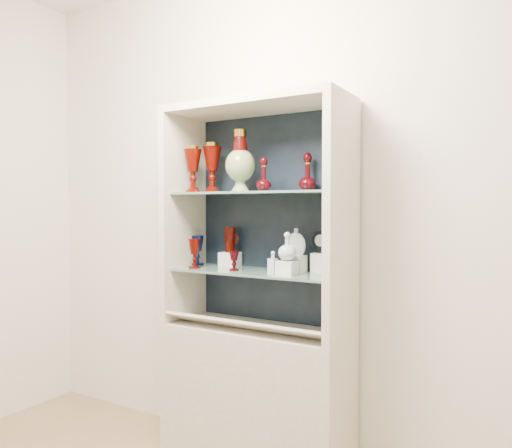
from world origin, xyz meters
The scene contains 29 objects.
wall_back centered at (0.00, 1.75, 1.40)m, with size 3.50×0.02×2.80m, color white.
cabinet_base centered at (0.00, 1.53, 0.38)m, with size 1.00×0.40×0.75m, color #BBB29F.
cabinet_back_panel centered at (0.00, 1.72, 1.32)m, with size 0.98×0.02×1.15m, color black.
cabinet_side_left centered at (-0.48, 1.53, 1.32)m, with size 0.04×0.40×1.15m, color #BBB29F.
cabinet_side_right centered at (0.48, 1.53, 1.32)m, with size 0.04×0.40×1.15m, color #BBB29F.
cabinet_top_cap centered at (0.00, 1.53, 1.92)m, with size 1.00×0.40×0.04m, color #BBB29F.
shelf_lower centered at (0.00, 1.55, 1.04)m, with size 0.92×0.34×0.01m, color slate.
shelf_upper centered at (0.00, 1.55, 1.46)m, with size 0.92×0.34×0.01m, color slate.
label_ledge centered at (0.00, 1.42, 0.78)m, with size 0.92×0.18×0.01m, color #BBB29F.
label_card_0 centered at (-0.25, 1.42, 0.80)m, with size 0.10×0.07×0.00m, color white.
label_card_1 centered at (0.32, 1.42, 0.80)m, with size 0.10×0.07×0.00m, color white.
pedestal_lamp_left centered at (-0.39, 1.49, 1.60)m, with size 0.10×0.10×0.26m, color #4E0802, non-canonical shape.
pedestal_lamp_right centered at (-0.31, 1.57, 1.61)m, with size 0.11×0.11×0.28m, color #4E0802, non-canonical shape.
enamel_urn centered at (-0.10, 1.53, 1.64)m, with size 0.16×0.16×0.33m, color #08430D, non-canonical shape.
ruby_decanter_a centered at (0.04, 1.54, 1.57)m, with size 0.08×0.08×0.20m, color #380409, non-canonical shape.
ruby_decanter_b centered at (0.24, 1.65, 1.58)m, with size 0.09×0.09×0.22m, color #380409, non-canonical shape.
lidded_bowl centered at (0.44, 1.59, 1.51)m, with size 0.08×0.08×0.09m, color #380409, non-canonical shape.
cobalt_goblet centered at (-0.44, 1.60, 1.14)m, with size 0.07×0.07×0.17m, color #050D3A, non-canonical shape.
ruby_goblet_tall centered at (-0.36, 1.47, 1.13)m, with size 0.07×0.07×0.16m, color #4E0802, non-canonical shape.
ruby_goblet_small centered at (-0.11, 1.49, 1.10)m, with size 0.05×0.05×0.10m, color #380409, non-canonical shape.
riser_ruby_pitcher centered at (-0.24, 1.65, 1.09)m, with size 0.10×0.10×0.08m, color silver.
ruby_pitcher centered at (-0.24, 1.65, 1.20)m, with size 0.11×0.07×0.14m, color #4E0802, non-canonical shape.
clear_square_bottle centered at (0.13, 1.47, 1.11)m, with size 0.04×0.04×0.12m, color #ADBBC9, non-canonical shape.
riser_flat_flask centered at (0.21, 1.59, 1.09)m, with size 0.09×0.09×0.09m, color silver.
flat_flask centered at (0.21, 1.59, 1.21)m, with size 0.10×0.04×0.14m, color silver, non-canonical shape.
riser_clear_round_decanter centered at (0.21, 1.48, 1.08)m, with size 0.09×0.09×0.07m, color silver.
clear_round_decanter centered at (0.21, 1.48, 1.19)m, with size 0.09×0.09×0.14m, color #ADBBC9, non-canonical shape.
riser_cameo_medallion centered at (0.31, 1.66, 1.10)m, with size 0.08×0.08×0.10m, color silver.
cameo_medallion centered at (0.31, 1.66, 1.21)m, with size 0.10×0.04×0.12m, color black, non-canonical shape.
Camera 1 is at (1.34, -0.73, 1.39)m, focal length 35.00 mm.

